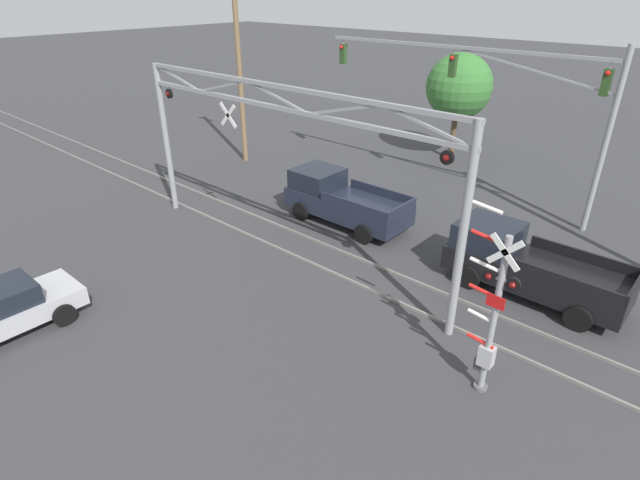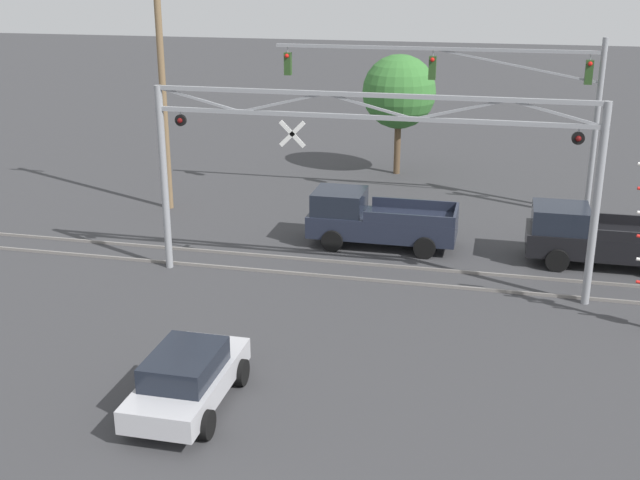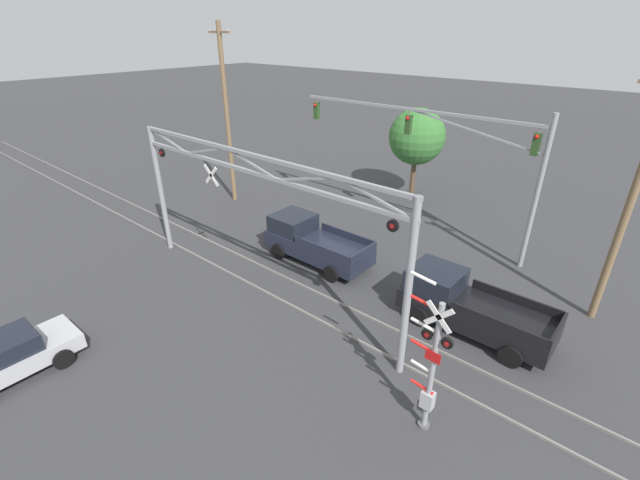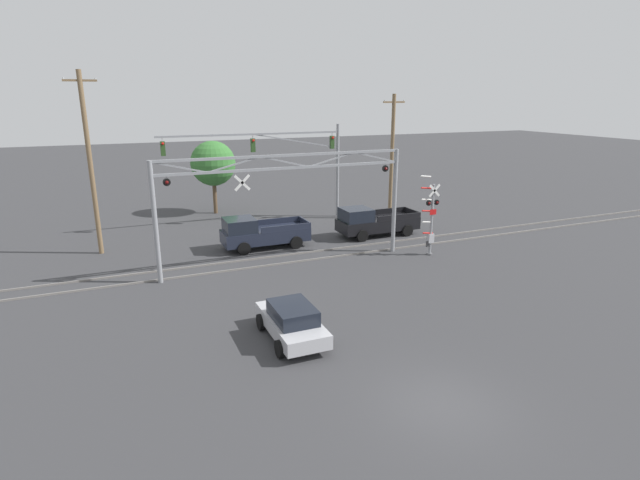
% 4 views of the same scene
% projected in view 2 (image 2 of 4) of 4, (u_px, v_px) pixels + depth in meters
% --- Properties ---
extents(rail_track_near, '(80.00, 0.08, 0.10)m').
position_uv_depth(rail_track_near, '(367.00, 279.00, 26.86)').
color(rail_track_near, gray).
rests_on(rail_track_near, ground_plane).
extents(rail_track_far, '(80.00, 0.08, 0.10)m').
position_uv_depth(rail_track_far, '(374.00, 265.00, 28.18)').
color(rail_track_far, gray).
rests_on(rail_track_far, ground_plane).
extents(crossing_gantry, '(14.19, 0.28, 6.33)m').
position_uv_depth(crossing_gantry, '(368.00, 153.00, 25.16)').
color(crossing_gantry, gray).
rests_on(crossing_gantry, ground_plane).
extents(traffic_signal_span, '(13.70, 0.39, 7.30)m').
position_uv_depth(traffic_signal_span, '(506.00, 88.00, 33.21)').
color(traffic_signal_span, gray).
rests_on(traffic_signal_span, ground_plane).
extents(pickup_truck_lead, '(5.48, 2.33, 2.05)m').
position_uv_depth(pickup_truck_lead, '(374.00, 220.00, 30.00)').
color(pickup_truck_lead, '#1E2333').
rests_on(pickup_truck_lead, ground_plane).
extents(pickup_truck_following, '(5.65, 2.33, 2.05)m').
position_uv_depth(pickup_truck_following, '(599.00, 238.00, 28.06)').
color(pickup_truck_following, black).
rests_on(pickup_truck_following, ground_plane).
extents(sedan_waiting, '(2.04, 4.13, 1.49)m').
position_uv_depth(sedan_waiting, '(187.00, 378.00, 19.06)').
color(sedan_waiting, '#B7B7BC').
rests_on(sedan_waiting, ground_plane).
extents(utility_pole_left, '(1.80, 0.28, 10.79)m').
position_uv_depth(utility_pole_left, '(162.00, 79.00, 33.03)').
color(utility_pole_left, brown).
rests_on(utility_pole_left, ground_plane).
extents(background_tree_beyond_span, '(3.61, 3.61, 5.92)m').
position_uv_depth(background_tree_beyond_span, '(399.00, 92.00, 39.18)').
color(background_tree_beyond_span, brown).
rests_on(background_tree_beyond_span, ground_plane).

